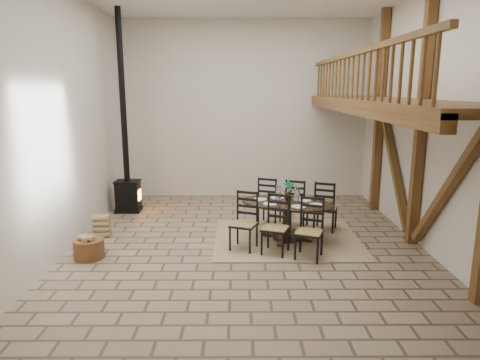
{
  "coord_description": "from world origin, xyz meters",
  "views": [
    {
      "loc": [
        -0.18,
        -8.32,
        3.11
      ],
      "look_at": [
        -0.14,
        0.4,
        1.24
      ],
      "focal_mm": 32.0,
      "sensor_mm": 36.0,
      "label": 1
    }
  ],
  "objects_px": {
    "dining_table": "(287,220)",
    "log_basket": "(89,248)",
    "wood_stove": "(127,168)",
    "log_stack": "(102,226)"
  },
  "relations": [
    {
      "from": "dining_table",
      "to": "wood_stove",
      "type": "bearing_deg",
      "value": 172.27
    },
    {
      "from": "dining_table",
      "to": "log_basket",
      "type": "relative_size",
      "value": 4.75
    },
    {
      "from": "dining_table",
      "to": "log_stack",
      "type": "bearing_deg",
      "value": -161.57
    },
    {
      "from": "dining_table",
      "to": "log_basket",
      "type": "xyz_separation_m",
      "value": [
        -3.81,
        -0.99,
        -0.22
      ]
    },
    {
      "from": "log_stack",
      "to": "wood_stove",
      "type": "bearing_deg",
      "value": 87.32
    },
    {
      "from": "dining_table",
      "to": "wood_stove",
      "type": "height_order",
      "value": "wood_stove"
    },
    {
      "from": "wood_stove",
      "to": "dining_table",
      "type": "bearing_deg",
      "value": -28.95
    },
    {
      "from": "dining_table",
      "to": "log_stack",
      "type": "height_order",
      "value": "dining_table"
    },
    {
      "from": "wood_stove",
      "to": "log_stack",
      "type": "xyz_separation_m",
      "value": [
        -0.09,
        -1.94,
        -0.9
      ]
    },
    {
      "from": "wood_stove",
      "to": "log_basket",
      "type": "height_order",
      "value": "wood_stove"
    }
  ]
}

